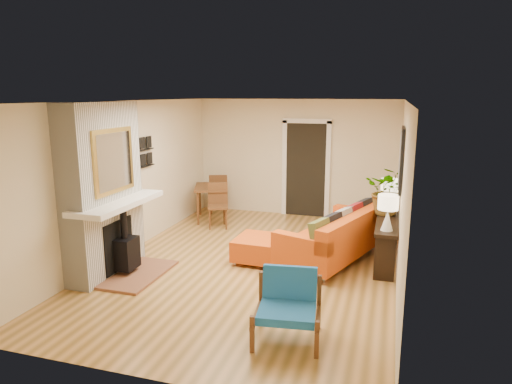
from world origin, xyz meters
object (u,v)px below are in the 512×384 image
at_px(sofa, 338,237).
at_px(houseplant, 389,191).
at_px(lamp_near, 388,208).
at_px(blue_chair, 288,302).
at_px(dining_table, 215,193).
at_px(ottoman, 260,248).
at_px(console_table, 387,228).
at_px(lamp_far, 389,190).

bearing_deg(sofa, houseplant, 28.95).
bearing_deg(lamp_near, houseplant, 90.60).
bearing_deg(blue_chair, sofa, 84.94).
bearing_deg(houseplant, dining_table, 160.58).
bearing_deg(blue_chair, ottoman, 113.90).
bearing_deg(dining_table, houseplant, -19.42).
bearing_deg(console_table, lamp_far, 90.00).
xyz_separation_m(console_table, houseplant, (-0.01, 0.29, 0.56)).
height_order(console_table, lamp_far, lamp_far).
relative_size(lamp_near, houseplant, 0.66).
distance_m(blue_chair, lamp_far, 3.66).
distance_m(blue_chair, houseplant, 3.31).
bearing_deg(ottoman, lamp_far, 32.92).
distance_m(ottoman, blue_chair, 2.39).
height_order(blue_chair, lamp_near, lamp_near).
height_order(ottoman, console_table, console_table).
bearing_deg(ottoman, console_table, 16.83).
bearing_deg(sofa, lamp_far, 46.32).
height_order(ottoman, dining_table, dining_table).
relative_size(dining_table, lamp_near, 3.19).
distance_m(sofa, lamp_near, 1.15).
bearing_deg(lamp_near, sofa, 145.30).
relative_size(sofa, lamp_far, 4.55).
xyz_separation_m(sofa, lamp_near, (0.77, -0.54, 0.67)).
relative_size(dining_table, lamp_far, 3.19).
xyz_separation_m(blue_chair, houseplant, (1.00, 3.07, 0.72)).
bearing_deg(houseplant, lamp_far, 88.52).
relative_size(blue_chair, dining_table, 0.47).
xyz_separation_m(lamp_near, houseplant, (-0.01, 0.96, 0.07)).
distance_m(sofa, houseplant, 1.15).
relative_size(ottoman, houseplant, 1.00).
distance_m(ottoman, houseplant, 2.34).
distance_m(dining_table, houseplant, 3.90).
height_order(lamp_near, lamp_far, same).
bearing_deg(lamp_near, dining_table, 148.46).
bearing_deg(ottoman, sofa, 21.31).
height_order(ottoman, houseplant, houseplant).
height_order(ottoman, blue_chair, blue_chair).
relative_size(sofa, ottoman, 2.99).
xyz_separation_m(lamp_far, houseplant, (-0.01, -0.39, 0.07)).
distance_m(ottoman, dining_table, 2.77).
bearing_deg(sofa, lamp_near, -34.70).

